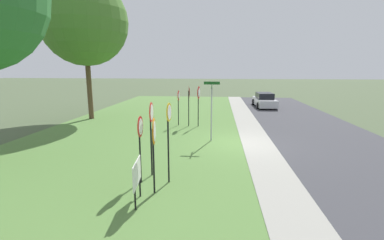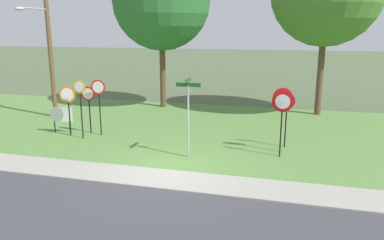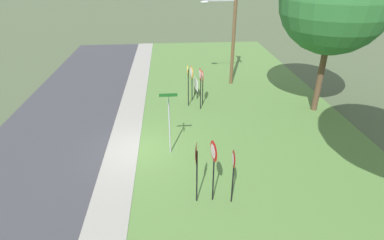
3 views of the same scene
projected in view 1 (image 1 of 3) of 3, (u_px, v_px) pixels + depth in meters
name	position (u px, v px, depth m)	size (l,w,h in m)	color
ground_plane	(242.00, 144.00, 13.62)	(160.00, 160.00, 0.00)	#4C5B3D
road_asphalt	(340.00, 147.00, 13.15)	(44.00, 6.40, 0.01)	#3D3D42
sidewalk_strip	(258.00, 144.00, 13.54)	(44.00, 1.60, 0.06)	#99968C
grass_median	(127.00, 141.00, 14.21)	(44.00, 12.00, 0.04)	#567F3D
stop_sign_near_left	(151.00, 123.00, 9.25)	(0.68, 0.11, 2.63)	black
stop_sign_near_right	(140.00, 135.00, 8.68)	(0.68, 0.10, 2.27)	black
stop_sign_far_left	(169.00, 127.00, 8.65)	(0.60, 0.10, 2.69)	black
stop_sign_far_center	(154.00, 139.00, 7.91)	(0.78, 0.14, 2.35)	black
yield_sign_near_left	(179.00, 100.00, 17.57)	(0.67, 0.11, 2.33)	black
yield_sign_near_right	(199.00, 96.00, 17.24)	(0.83, 0.15, 2.62)	black
yield_sign_far_left	(189.00, 96.00, 17.28)	(0.79, 0.16, 2.65)	black
street_name_post	(212.00, 106.00, 13.78)	(0.96, 0.82, 3.10)	#9EA0A8
notice_board	(137.00, 175.00, 7.48)	(1.10, 0.16, 1.25)	black
oak_tree_right	(85.00, 22.00, 18.92)	(6.10, 6.10, 9.99)	brown
parked_sedan_distant	(264.00, 100.00, 26.40)	(4.60, 2.00, 1.39)	silver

